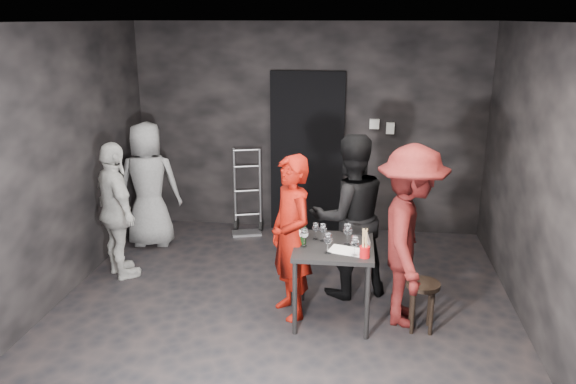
# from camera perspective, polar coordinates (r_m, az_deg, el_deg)

# --- Properties ---
(floor) EXTENTS (4.50, 5.00, 0.02)m
(floor) POSITION_cam_1_polar(r_m,az_deg,el_deg) (5.45, -0.79, -12.85)
(floor) COLOR black
(floor) RESTS_ON ground
(ceiling) EXTENTS (4.50, 5.00, 0.02)m
(ceiling) POSITION_cam_1_polar(r_m,az_deg,el_deg) (4.71, -0.93, 16.87)
(ceiling) COLOR silver
(ceiling) RESTS_ON ground
(wall_back) EXTENTS (4.50, 0.04, 2.70)m
(wall_back) POSITION_cam_1_polar(r_m,az_deg,el_deg) (7.32, 2.03, 6.39)
(wall_back) COLOR black
(wall_back) RESTS_ON ground
(wall_front) EXTENTS (4.50, 0.04, 2.70)m
(wall_front) POSITION_cam_1_polar(r_m,az_deg,el_deg) (2.66, -9.06, -14.37)
(wall_front) COLOR black
(wall_front) RESTS_ON ground
(wall_left) EXTENTS (0.04, 5.00, 2.70)m
(wall_left) POSITION_cam_1_polar(r_m,az_deg,el_deg) (5.68, -23.93, 1.68)
(wall_left) COLOR black
(wall_left) RESTS_ON ground
(wall_right) EXTENTS (0.04, 5.00, 2.70)m
(wall_right) POSITION_cam_1_polar(r_m,az_deg,el_deg) (5.10, 25.01, -0.12)
(wall_right) COLOR black
(wall_right) RESTS_ON ground
(doorway) EXTENTS (0.95, 0.10, 2.10)m
(doorway) POSITION_cam_1_polar(r_m,az_deg,el_deg) (7.33, 1.96, 3.99)
(doorway) COLOR black
(doorway) RESTS_ON ground
(wallbox_upper) EXTENTS (0.12, 0.06, 0.12)m
(wallbox_upper) POSITION_cam_1_polar(r_m,az_deg,el_deg) (7.22, 8.77, 6.85)
(wallbox_upper) COLOR #B7B7B2
(wallbox_upper) RESTS_ON wall_back
(wallbox_lower) EXTENTS (0.10, 0.06, 0.14)m
(wallbox_lower) POSITION_cam_1_polar(r_m,az_deg,el_deg) (7.24, 10.35, 6.39)
(wallbox_lower) COLOR #B7B7B2
(wallbox_lower) RESTS_ON wall_back
(hand_truck) EXTENTS (0.38, 0.33, 1.13)m
(hand_truck) POSITION_cam_1_polar(r_m,az_deg,el_deg) (7.45, -4.13, -2.55)
(hand_truck) COLOR #B2B2B7
(hand_truck) RESTS_ON floor
(tasting_table) EXTENTS (0.72, 0.72, 0.75)m
(tasting_table) POSITION_cam_1_polar(r_m,az_deg,el_deg) (5.20, 4.66, -6.39)
(tasting_table) COLOR black
(tasting_table) RESTS_ON floor
(stool) EXTENTS (0.30, 0.30, 0.47)m
(stool) POSITION_cam_1_polar(r_m,az_deg,el_deg) (5.27, 13.50, -10.02)
(stool) COLOR black
(stool) RESTS_ON floor
(server_red) EXTENTS (0.66, 0.71, 1.64)m
(server_red) POSITION_cam_1_polar(r_m,az_deg,el_deg) (5.21, 0.31, -4.29)
(server_red) COLOR maroon
(server_red) RESTS_ON floor
(woman_black) EXTENTS (1.03, 0.80, 1.87)m
(woman_black) POSITION_cam_1_polar(r_m,az_deg,el_deg) (5.61, 6.27, -1.54)
(woman_black) COLOR black
(woman_black) RESTS_ON floor
(man_maroon) EXTENTS (0.62, 1.25, 1.90)m
(man_maroon) POSITION_cam_1_polar(r_m,az_deg,el_deg) (5.16, 12.34, -3.36)
(man_maroon) COLOR #4E1110
(man_maroon) RESTS_ON floor
(bystander_cream) EXTENTS (0.92, 0.94, 1.51)m
(bystander_cream) POSITION_cam_1_polar(r_m,az_deg,el_deg) (6.28, -17.02, -1.86)
(bystander_cream) COLOR #BBB9B4
(bystander_cream) RESTS_ON floor
(bystander_grey) EXTENTS (0.84, 0.52, 1.61)m
(bystander_grey) POSITION_cam_1_polar(r_m,az_deg,el_deg) (7.06, -14.00, 0.92)
(bystander_grey) COLOR gray
(bystander_grey) RESTS_ON floor
(tasting_mat) EXTENTS (0.34, 0.27, 0.00)m
(tasting_mat) POSITION_cam_1_polar(r_m,az_deg,el_deg) (5.05, 5.94, -5.94)
(tasting_mat) COLOR white
(tasting_mat) RESTS_ON tasting_table
(wine_glass_a) EXTENTS (0.10, 0.10, 0.19)m
(wine_glass_a) POSITION_cam_1_polar(r_m,az_deg,el_deg) (5.08, 1.67, -4.56)
(wine_glass_a) COLOR white
(wine_glass_a) RESTS_ON tasting_table
(wine_glass_b) EXTENTS (0.09, 0.09, 0.18)m
(wine_glass_b) POSITION_cam_1_polar(r_m,az_deg,el_deg) (5.24, 2.82, -3.93)
(wine_glass_b) COLOR white
(wine_glass_b) RESTS_ON tasting_table
(wine_glass_c) EXTENTS (0.08, 0.08, 0.18)m
(wine_glass_c) POSITION_cam_1_polar(r_m,az_deg,el_deg) (5.21, 3.57, -4.06)
(wine_glass_c) COLOR white
(wine_glass_c) RESTS_ON tasting_table
(wine_glass_d) EXTENTS (0.10, 0.10, 0.20)m
(wine_glass_d) POSITION_cam_1_polar(r_m,az_deg,el_deg) (4.95, 4.09, -5.12)
(wine_glass_d) COLOR white
(wine_glass_d) RESTS_ON tasting_table
(wine_glass_e) EXTENTS (0.10, 0.10, 0.20)m
(wine_glass_e) POSITION_cam_1_polar(r_m,az_deg,el_deg) (4.92, 6.79, -5.39)
(wine_glass_e) COLOR white
(wine_glass_e) RESTS_ON tasting_table
(wine_glass_f) EXTENTS (0.09, 0.09, 0.22)m
(wine_glass_f) POSITION_cam_1_polar(r_m,az_deg,el_deg) (5.13, 6.08, -4.25)
(wine_glass_f) COLOR white
(wine_glass_f) RESTS_ON tasting_table
(wine_bottle) EXTENTS (0.07, 0.07, 0.29)m
(wine_bottle) POSITION_cam_1_polar(r_m,az_deg,el_deg) (5.14, 1.47, -4.11)
(wine_bottle) COLOR black
(wine_bottle) RESTS_ON tasting_table
(breadstick_cup) EXTENTS (0.09, 0.09, 0.28)m
(breadstick_cup) POSITION_cam_1_polar(r_m,az_deg,el_deg) (4.89, 7.82, -5.23)
(breadstick_cup) COLOR #B40C10
(breadstick_cup) RESTS_ON tasting_table
(reserved_card) EXTENTS (0.09, 0.14, 0.10)m
(reserved_card) POSITION_cam_1_polar(r_m,az_deg,el_deg) (5.16, 7.80, -4.87)
(reserved_card) COLOR white
(reserved_card) RESTS_ON tasting_table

